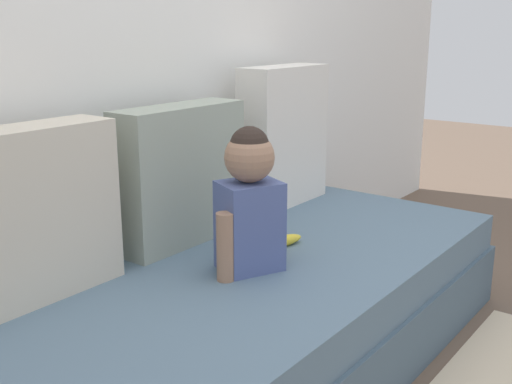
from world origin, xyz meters
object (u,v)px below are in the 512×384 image
object	(u,v)px
throw_pillow_left	(20,217)
throw_pillow_right	(284,136)
toddler	(250,200)
banana	(282,241)
couch	(262,316)
throw_pillow_center	(181,175)

from	to	relation	value
throw_pillow_left	throw_pillow_right	xyz separation A→B (m)	(1.29, 0.00, 0.05)
toddler	banana	xyz separation A→B (m)	(0.23, 0.04, -0.21)
throw_pillow_left	couch	bearing A→B (deg)	-29.43
throw_pillow_left	throw_pillow_center	xyz separation A→B (m)	(0.64, 0.00, -0.00)
throw_pillow_right	banana	size ratio (longest dim) A/B	3.52
couch	throw_pillow_right	distance (m)	0.89
throw_pillow_right	toddler	distance (m)	0.80
couch	throw_pillow_left	distance (m)	0.86
throw_pillow_right	throw_pillow_left	bearing A→B (deg)	180.00
throw_pillow_left	toddler	bearing A→B (deg)	-32.20
throw_pillow_center	toddler	distance (m)	0.37
toddler	banana	size ratio (longest dim) A/B	2.74
couch	toddler	world-z (taller)	toddler
throw_pillow_center	banana	size ratio (longest dim) A/B	3.12
throw_pillow_right	throw_pillow_center	bearing A→B (deg)	180.00
throw_pillow_center	throw_pillow_right	xyz separation A→B (m)	(0.64, 0.00, 0.05)
throw_pillow_center	throw_pillow_right	size ratio (longest dim) A/B	0.88
throw_pillow_right	toddler	xyz separation A→B (m)	(-0.71, -0.36, -0.07)
couch	throw_pillow_right	xyz separation A→B (m)	(0.64, 0.36, 0.50)
throw_pillow_left	toddler	size ratio (longest dim) A/B	1.26
throw_pillow_center	throw_pillow_right	bearing A→B (deg)	0.00
throw_pillow_right	banana	xyz separation A→B (m)	(-0.48, -0.33, -0.28)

